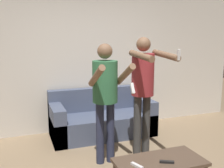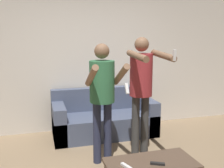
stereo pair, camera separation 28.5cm
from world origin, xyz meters
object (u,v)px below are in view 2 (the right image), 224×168
Objects in this scene: couch at (104,119)px; remote_far at (126,166)px; person_standing_left at (102,90)px; person_standing_right at (142,84)px; remote_near at (158,164)px; coffee_table at (151,166)px.

remote_far is at bearing -97.72° from couch.
person_standing_left reaches higher than remote_far.
couch is 1.04× the size of person_standing_right.
couch is at bearing 91.46° from remote_near.
remote_near reaches higher than coffee_table.
person_standing_right is (0.28, -1.05, 0.81)m from couch.
remote_far is at bearing -89.92° from person_standing_left.
person_standing_left is at bearing 90.08° from remote_far.
remote_far is at bearing 174.16° from remote_near.
remote_near is at bearing -5.84° from remote_far.
couch is 1.99m from coffee_table.
remote_far is (0.00, -0.99, -0.59)m from person_standing_left.
couch is at bearing 75.12° from person_standing_left.
person_standing_right reaches higher than remote_near.
remote_far is (-0.55, -0.98, -0.65)m from person_standing_right.
person_standing_right is 1.80× the size of coffee_table.
person_standing_right is 1.30m from remote_far.
person_standing_left reaches higher than remote_near.
remote_far reaches higher than coffee_table.
couch reaches higher than remote_near.
couch is 11.90× the size of remote_near.
remote_near is 0.33m from remote_far.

